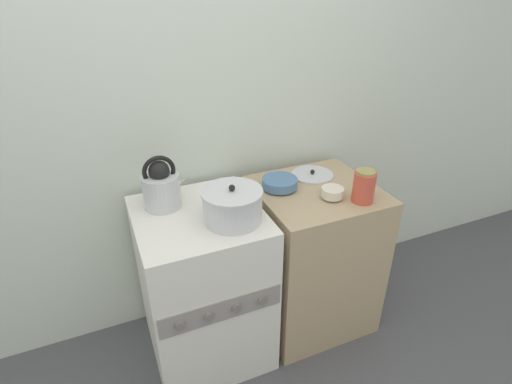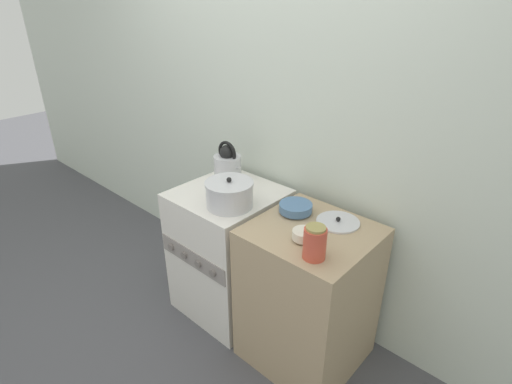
# 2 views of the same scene
# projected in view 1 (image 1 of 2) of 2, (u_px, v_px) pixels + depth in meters

# --- Properties ---
(wall_back) EXTENTS (7.00, 0.06, 2.50)m
(wall_back) POSITION_uv_depth(u_px,v_px,m) (171.00, 105.00, 1.91)
(wall_back) COLOR silver
(wall_back) RESTS_ON ground_plane
(stove) EXTENTS (0.58, 0.62, 0.85)m
(stove) POSITION_uv_depth(u_px,v_px,m) (204.00, 285.00, 2.01)
(stove) COLOR silver
(stove) RESTS_ON ground_plane
(counter) EXTENTS (0.60, 0.58, 0.85)m
(counter) POSITION_uv_depth(u_px,v_px,m) (312.00, 256.00, 2.22)
(counter) COLOR tan
(counter) RESTS_ON ground_plane
(kettle) EXTENTS (0.21, 0.17, 0.26)m
(kettle) POSITION_uv_depth(u_px,v_px,m) (161.00, 187.00, 1.82)
(kettle) COLOR silver
(kettle) RESTS_ON stove
(cooking_pot) EXTENTS (0.27, 0.27, 0.17)m
(cooking_pot) POSITION_uv_depth(u_px,v_px,m) (233.00, 205.00, 1.73)
(cooking_pot) COLOR silver
(cooking_pot) RESTS_ON stove
(enamel_bowl) EXTENTS (0.18, 0.18, 0.05)m
(enamel_bowl) POSITION_uv_depth(u_px,v_px,m) (280.00, 183.00, 2.01)
(enamel_bowl) COLOR #4C729E
(enamel_bowl) RESTS_ON counter
(small_ceramic_bowl) EXTENTS (0.11, 0.11, 0.05)m
(small_ceramic_bowl) POSITION_uv_depth(u_px,v_px,m) (332.00, 192.00, 1.92)
(small_ceramic_bowl) COLOR beige
(small_ceramic_bowl) RESTS_ON counter
(storage_jar) EXTENTS (0.10, 0.10, 0.16)m
(storage_jar) POSITION_uv_depth(u_px,v_px,m) (364.00, 186.00, 1.87)
(storage_jar) COLOR #CC4C38
(storage_jar) RESTS_ON counter
(loose_pot_lid) EXTENTS (0.22, 0.22, 0.03)m
(loose_pot_lid) POSITION_uv_depth(u_px,v_px,m) (312.00, 175.00, 2.15)
(loose_pot_lid) COLOR silver
(loose_pot_lid) RESTS_ON counter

